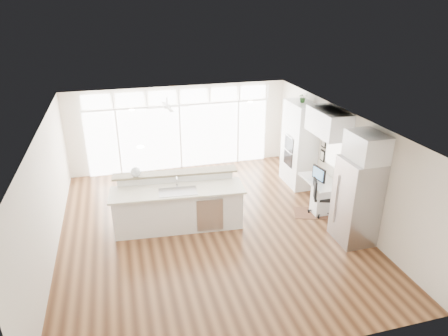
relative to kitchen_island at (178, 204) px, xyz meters
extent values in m
cube|color=#482916|center=(0.69, -0.25, -0.64)|extent=(7.00, 8.00, 0.02)
cube|color=white|center=(0.69, -0.25, 2.07)|extent=(7.00, 8.00, 0.02)
cube|color=silver|center=(0.69, 3.75, 0.72)|extent=(7.00, 0.04, 2.70)
cube|color=silver|center=(0.69, -4.25, 0.72)|extent=(7.00, 0.04, 2.70)
cube|color=silver|center=(-2.81, -0.25, 0.72)|extent=(0.04, 8.00, 2.70)
cube|color=silver|center=(4.19, -0.25, 0.72)|extent=(0.04, 8.00, 2.70)
cube|color=white|center=(0.69, 3.69, 0.42)|extent=(5.80, 0.06, 2.08)
cube|color=white|center=(0.69, 3.69, 1.75)|extent=(5.90, 0.06, 0.40)
cube|color=white|center=(4.15, 0.05, 0.92)|extent=(0.04, 0.85, 0.85)
cube|color=white|center=(0.19, 2.55, 1.85)|extent=(1.16, 1.16, 0.32)
cube|color=white|center=(0.69, -0.05, 2.05)|extent=(3.40, 3.00, 0.02)
cube|color=white|center=(3.86, 1.55, 0.62)|extent=(0.64, 1.20, 2.50)
cube|color=white|center=(3.82, 0.05, -0.25)|extent=(0.72, 1.30, 0.76)
cube|color=white|center=(3.86, 0.05, 1.72)|extent=(0.64, 1.30, 0.64)
cube|color=#AFAFB4|center=(3.80, -1.60, 0.37)|extent=(0.76, 0.90, 2.00)
cube|color=white|center=(3.86, -1.60, 1.67)|extent=(0.64, 0.90, 0.60)
cube|color=black|center=(4.15, 0.67, 0.77)|extent=(0.06, 0.22, 0.80)
cube|color=white|center=(0.00, 0.00, 0.00)|extent=(3.26, 1.47, 1.26)
cube|color=#3A1D12|center=(3.44, -0.26, -0.62)|extent=(1.02, 0.87, 0.01)
cube|color=black|center=(3.68, -0.32, -0.15)|extent=(0.62, 0.60, 0.96)
sphere|color=white|center=(-0.91, 0.48, 0.75)|extent=(0.25, 0.25, 0.24)
cube|color=black|center=(3.74, 0.05, 0.34)|extent=(0.16, 0.51, 0.42)
cube|color=silver|center=(3.57, 0.05, 0.14)|extent=(0.15, 0.34, 0.02)
imported|color=#275625|center=(3.86, 1.55, 1.98)|extent=(0.28, 0.30, 0.22)
camera|label=1|loc=(-1.18, -8.47, 4.61)|focal=32.00mm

